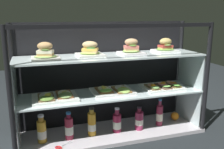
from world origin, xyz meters
The scene contains 22 objects.
ground_plane centered at (0.00, 0.00, -0.01)m, with size 6.00×6.00×0.02m, color black.
case_base_deck centered at (0.00, 0.00, 0.02)m, with size 1.56×0.44×0.03m, color #BEB8BE.
case_frame centered at (0.00, 0.12, 0.51)m, with size 1.56×0.44×0.94m.
riser_lower_tier centered at (0.00, 0.00, 0.19)m, with size 1.49×0.37×0.33m.
shelf_lower_glass centered at (0.00, 0.00, 0.36)m, with size 1.51×0.39×0.01m, color silver.
riser_upper_tier centered at (0.00, 0.00, 0.52)m, with size 1.49×0.37×0.30m.
shelf_upper_glass centered at (0.00, 0.00, 0.67)m, with size 1.51×0.39×0.01m, color silver.
plated_roll_sandwich_right_of_center centered at (-0.51, -0.01, 0.73)m, with size 0.20×0.20×0.13m.
plated_roll_sandwich_far_right centered at (-0.17, 0.03, 0.72)m, with size 0.21×0.21×0.12m.
plated_roll_sandwich_far_left centered at (0.17, 0.03, 0.73)m, with size 0.19×0.19×0.13m.
plated_roll_sandwich_left_of_center centered at (0.50, 0.04, 0.72)m, with size 0.19×0.19×0.12m.
open_sandwich_tray_far_right centered at (-0.46, -0.01, 0.39)m, with size 0.34×0.26×0.06m.
open_sandwich_tray_left_of_center centered at (0.01, 0.01, 0.39)m, with size 0.34×0.27×0.06m.
open_sandwich_tray_right_of_center centered at (0.46, -0.02, 0.39)m, with size 0.34×0.26×0.06m.
juice_bottle_back_right centered at (-0.58, -0.02, 0.12)m, with size 0.07×0.07×0.22m.
juice_bottle_front_fourth centered at (-0.37, -0.03, 0.12)m, with size 0.07×0.07×0.22m.
juice_bottle_near_post centered at (-0.18, -0.02, 0.13)m, with size 0.07×0.07×0.24m.
juice_bottle_back_center centered at (0.03, -0.03, 0.11)m, with size 0.07×0.07×0.21m.
juice_bottle_front_right_end centered at (0.23, -0.05, 0.11)m, with size 0.07×0.07×0.21m.
juice_bottle_back_left centered at (0.44, -0.02, 0.12)m, with size 0.06×0.06×0.24m.
orange_fruit_beside_bottles centered at (0.63, 0.03, 0.07)m, with size 0.08×0.08×0.08m, color orange.
kitchen_scissors centered at (-0.45, -0.15, 0.03)m, with size 0.16×0.13×0.01m.
Camera 1 is at (-0.61, -1.88, 1.00)m, focal length 40.25 mm.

